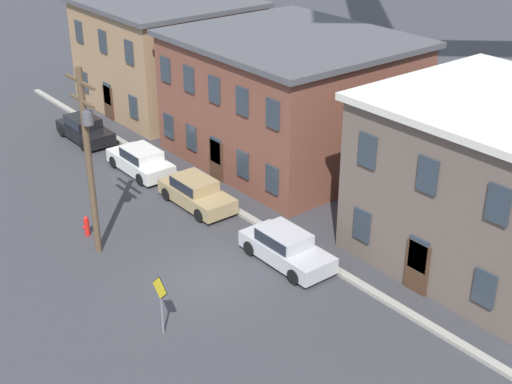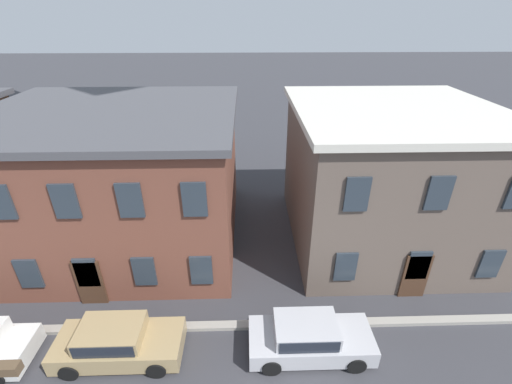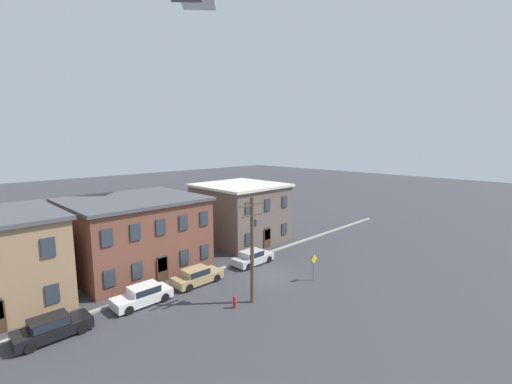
{
  "view_description": "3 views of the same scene",
  "coord_description": "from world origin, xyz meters",
  "px_view_note": "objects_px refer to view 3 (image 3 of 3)",
  "views": [
    {
      "loc": [
        20.59,
        -13.84,
        16.01
      ],
      "look_at": [
        -0.0,
        2.53,
        3.19
      ],
      "focal_mm": 50.0,
      "sensor_mm": 36.0,
      "label": 1
    },
    {
      "loc": [
        -1.16,
        -4.85,
        11.04
      ],
      "look_at": [
        -0.94,
        2.74,
        6.96
      ],
      "focal_mm": 24.0,
      "sensor_mm": 36.0,
      "label": 2
    },
    {
      "loc": [
        -22.2,
        -20.33,
        12.45
      ],
      "look_at": [
        0.97,
        2.88,
        7.44
      ],
      "focal_mm": 24.0,
      "sensor_mm": 36.0,
      "label": 3
    }
  ],
  "objects_px": {
    "car_silver": "(253,257)",
    "fire_hydrant": "(235,302)",
    "utility_pole": "(253,244)",
    "caution_sign": "(314,263)",
    "car_white": "(143,294)",
    "car_tan": "(197,275)",
    "car_black": "(52,327)"
  },
  "relations": [
    {
      "from": "car_black",
      "to": "utility_pole",
      "type": "height_order",
      "value": "utility_pole"
    },
    {
      "from": "car_silver",
      "to": "utility_pole",
      "type": "distance_m",
      "value": 9.06
    },
    {
      "from": "car_tan",
      "to": "utility_pole",
      "type": "bearing_deg",
      "value": -79.7
    },
    {
      "from": "utility_pole",
      "to": "fire_hydrant",
      "type": "height_order",
      "value": "utility_pole"
    },
    {
      "from": "caution_sign",
      "to": "car_white",
      "type": "bearing_deg",
      "value": 152.79
    },
    {
      "from": "car_black",
      "to": "car_tan",
      "type": "relative_size",
      "value": 1.0
    },
    {
      "from": "car_black",
      "to": "car_silver",
      "type": "bearing_deg",
      "value": 1.06
    },
    {
      "from": "car_black",
      "to": "car_silver",
      "type": "relative_size",
      "value": 1.0
    },
    {
      "from": "fire_hydrant",
      "to": "car_silver",
      "type": "bearing_deg",
      "value": 37.23
    },
    {
      "from": "car_white",
      "to": "fire_hydrant",
      "type": "distance_m",
      "value": 7.1
    },
    {
      "from": "car_white",
      "to": "car_tan",
      "type": "bearing_deg",
      "value": 1.57
    },
    {
      "from": "car_silver",
      "to": "utility_pole",
      "type": "xyz_separation_m",
      "value": [
        -5.71,
        -5.84,
        3.92
      ]
    },
    {
      "from": "car_silver",
      "to": "caution_sign",
      "type": "relative_size",
      "value": 1.79
    },
    {
      "from": "car_silver",
      "to": "car_white",
      "type": "bearing_deg",
      "value": -179.43
    },
    {
      "from": "utility_pole",
      "to": "car_tan",
      "type": "bearing_deg",
      "value": 100.3
    },
    {
      "from": "caution_sign",
      "to": "utility_pole",
      "type": "relative_size",
      "value": 0.3
    },
    {
      "from": "caution_sign",
      "to": "car_silver",
      "type": "bearing_deg",
      "value": 98.7
    },
    {
      "from": "caution_sign",
      "to": "fire_hydrant",
      "type": "relative_size",
      "value": 2.57
    },
    {
      "from": "fire_hydrant",
      "to": "car_tan",
      "type": "bearing_deg",
      "value": 84.19
    },
    {
      "from": "car_silver",
      "to": "fire_hydrant",
      "type": "relative_size",
      "value": 4.58
    },
    {
      "from": "car_white",
      "to": "utility_pole",
      "type": "xyz_separation_m",
      "value": [
        6.16,
        -5.73,
        3.92
      ]
    },
    {
      "from": "car_black",
      "to": "caution_sign",
      "type": "relative_size",
      "value": 1.79
    },
    {
      "from": "car_black",
      "to": "car_white",
      "type": "relative_size",
      "value": 1.0
    },
    {
      "from": "car_silver",
      "to": "fire_hydrant",
      "type": "height_order",
      "value": "car_silver"
    },
    {
      "from": "car_white",
      "to": "car_silver",
      "type": "relative_size",
      "value": 1.0
    },
    {
      "from": "car_tan",
      "to": "car_black",
      "type": "bearing_deg",
      "value": -178.19
    },
    {
      "from": "caution_sign",
      "to": "fire_hydrant",
      "type": "xyz_separation_m",
      "value": [
        -8.38,
        1.17,
        -1.16
      ]
    },
    {
      "from": "car_tan",
      "to": "caution_sign",
      "type": "relative_size",
      "value": 1.79
    },
    {
      "from": "utility_pole",
      "to": "fire_hydrant",
      "type": "relative_size",
      "value": 8.63
    },
    {
      "from": "car_black",
      "to": "car_white",
      "type": "height_order",
      "value": "same"
    },
    {
      "from": "utility_pole",
      "to": "fire_hydrant",
      "type": "xyz_separation_m",
      "value": [
        -1.64,
        0.26,
        -4.18
      ]
    },
    {
      "from": "fire_hydrant",
      "to": "caution_sign",
      "type": "bearing_deg",
      "value": -7.92
    }
  ]
}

